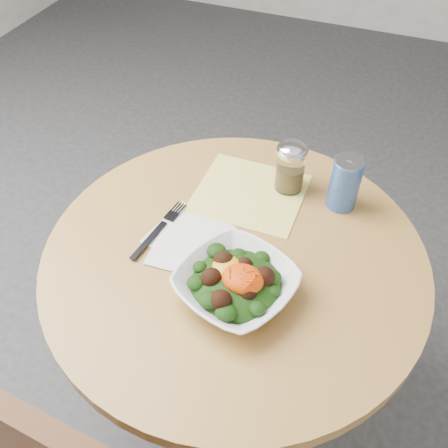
# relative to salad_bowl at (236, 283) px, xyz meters

# --- Properties ---
(ground) EXTENTS (6.00, 6.00, 0.00)m
(ground) POSITION_rel_salad_bowl_xyz_m (-0.04, 0.11, -0.78)
(ground) COLOR #2D2C2F
(ground) RESTS_ON ground
(table) EXTENTS (0.90, 0.90, 0.75)m
(table) POSITION_rel_salad_bowl_xyz_m (-0.04, 0.11, -0.23)
(table) COLOR black
(table) RESTS_ON ground
(cloth_napkin) EXTENTS (0.28, 0.25, 0.00)m
(cloth_napkin) POSITION_rel_salad_bowl_xyz_m (-0.08, 0.31, -0.03)
(cloth_napkin) COLOR yellow
(cloth_napkin) RESTS_ON table
(paper_napkins) EXTENTS (0.21, 0.22, 0.00)m
(paper_napkins) POSITION_rel_salad_bowl_xyz_m (-0.16, 0.10, -0.03)
(paper_napkins) COLOR silver
(paper_napkins) RESTS_ON table
(salad_bowl) EXTENTS (0.31, 0.31, 0.09)m
(salad_bowl) POSITION_rel_salad_bowl_xyz_m (0.00, 0.00, 0.00)
(salad_bowl) COLOR white
(salad_bowl) RESTS_ON table
(fork) EXTENTS (0.05, 0.22, 0.00)m
(fork) POSITION_rel_salad_bowl_xyz_m (-0.24, 0.11, -0.03)
(fork) COLOR black
(fork) RESTS_ON table
(spice_shaker) EXTENTS (0.08, 0.08, 0.14)m
(spice_shaker) POSITION_rel_salad_bowl_xyz_m (0.01, 0.37, 0.04)
(spice_shaker) COLOR silver
(spice_shaker) RESTS_ON table
(beverage_can) EXTENTS (0.08, 0.08, 0.14)m
(beverage_can) POSITION_rel_salad_bowl_xyz_m (0.15, 0.36, 0.04)
(beverage_can) COLOR navy
(beverage_can) RESTS_ON table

